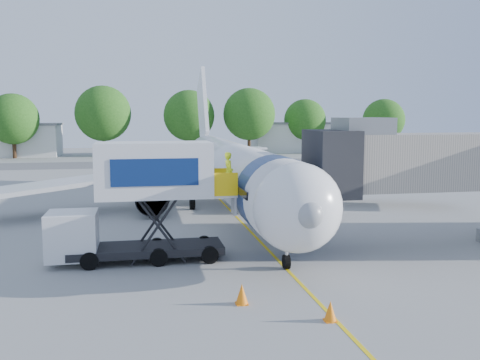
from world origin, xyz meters
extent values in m
plane|color=gray|center=(0.00, 0.00, 0.00)|extent=(160.00, 160.00, 0.00)
cube|color=yellow|center=(0.00, 0.00, 0.01)|extent=(0.15, 70.00, 0.01)
cube|color=#59595B|center=(0.00, 42.00, 0.00)|extent=(120.00, 10.00, 0.01)
cylinder|color=white|center=(0.00, 3.00, 3.00)|extent=(3.70, 28.00, 3.70)
sphere|color=white|center=(0.00, -11.00, 3.00)|extent=(3.70, 3.70, 3.70)
sphere|color=gray|center=(0.00, -12.55, 3.00)|extent=(1.10, 1.10, 1.10)
cone|color=white|center=(0.00, 20.00, 3.00)|extent=(3.70, 6.00, 3.70)
cube|color=white|center=(0.00, 21.00, 7.20)|extent=(0.35, 7.26, 8.29)
cube|color=silver|center=(9.00, 6.50, 2.30)|extent=(16.17, 9.32, 1.42)
cube|color=silver|center=(-9.00, 6.50, 2.30)|extent=(16.17, 9.32, 1.42)
cylinder|color=#999BA0|center=(5.50, 4.50, 1.30)|extent=(2.10, 3.60, 2.10)
cylinder|color=#999BA0|center=(-5.50, 4.50, 1.30)|extent=(2.10, 3.60, 2.10)
cube|color=black|center=(0.00, -11.30, 3.45)|extent=(2.60, 1.39, 0.81)
cylinder|color=navy|center=(0.00, -8.00, 3.00)|extent=(3.73, 2.00, 3.73)
cylinder|color=silver|center=(0.00, -9.50, 0.75)|extent=(0.16, 0.16, 1.50)
cylinder|color=black|center=(0.00, -9.50, 0.32)|extent=(0.25, 0.64, 0.64)
cylinder|color=black|center=(2.60, 6.00, 0.45)|extent=(0.35, 0.90, 0.90)
cylinder|color=black|center=(-2.60, 6.00, 0.45)|extent=(0.35, 0.90, 0.90)
cube|color=#A79E8F|center=(9.00, -7.00, 4.40)|extent=(13.60, 2.60, 2.80)
cube|color=black|center=(2.90, -7.00, 4.40)|extent=(2.00, 3.20, 3.20)
cube|color=slate|center=(4.50, -7.00, 6.20)|extent=(2.40, 2.40, 0.80)
cube|color=black|center=(-6.00, -7.00, 0.55)|extent=(7.00, 2.30, 0.35)
cube|color=silver|center=(-9.30, -7.00, 1.35)|extent=(2.20, 2.20, 2.10)
cube|color=black|center=(-9.30, -7.00, 1.80)|extent=(1.90, 2.10, 0.70)
cube|color=silver|center=(-5.60, -7.00, 4.25)|extent=(5.20, 2.40, 2.50)
cube|color=navy|center=(-5.60, -8.22, 4.25)|extent=(3.80, 0.04, 1.20)
cube|color=silver|center=(-2.45, -7.00, 3.05)|extent=(1.10, 2.20, 0.10)
cube|color=yellow|center=(-2.45, -8.05, 3.60)|extent=(1.10, 0.06, 1.10)
cube|color=yellow|center=(-2.45, -5.95, 3.60)|extent=(1.10, 0.06, 1.10)
cylinder|color=black|center=(-3.20, -8.05, 0.40)|extent=(0.80, 0.25, 0.80)
cylinder|color=black|center=(-3.20, -5.95, 0.40)|extent=(0.80, 0.25, 0.80)
cylinder|color=black|center=(-8.50, -8.05, 0.40)|extent=(0.80, 0.25, 0.80)
cylinder|color=black|center=(-8.50, -5.95, 0.40)|extent=(0.80, 0.25, 0.80)
imported|color=#E4FF1A|center=(-2.14, -7.00, 4.05)|extent=(0.56, 0.76, 1.91)
cube|color=silver|center=(-0.92, -16.29, 0.64)|extent=(3.24, 1.76, 1.27)
cube|color=navy|center=(-0.92, -16.29, 1.04)|extent=(1.87, 1.61, 0.32)
cylinder|color=black|center=(-2.22, -16.87, 0.32)|extent=(0.64, 0.25, 0.64)
cylinder|color=black|center=(-2.17, -15.60, 0.32)|extent=(0.64, 0.25, 0.64)
cylinder|color=black|center=(0.32, -16.97, 0.32)|extent=(0.64, 0.25, 0.64)
cylinder|color=black|center=(0.37, -15.70, 0.32)|extent=(0.64, 0.25, 0.64)
cone|color=orange|center=(-2.76, -13.46, 0.37)|extent=(0.47, 0.47, 0.75)
cube|color=orange|center=(-2.76, -13.46, 0.02)|extent=(0.43, 0.43, 0.04)
cone|color=orange|center=(-0.21, -15.56, 0.34)|extent=(0.43, 0.43, 0.69)
cube|color=orange|center=(-0.21, -15.56, 0.02)|extent=(0.39, 0.39, 0.04)
cube|color=silver|center=(-28.00, 60.00, 2.50)|extent=(18.00, 8.00, 5.00)
cube|color=slate|center=(-28.00, 60.00, 5.15)|extent=(18.40, 8.40, 0.30)
cube|color=silver|center=(22.00, 62.00, 2.50)|extent=(16.00, 7.00, 5.00)
cube|color=slate|center=(22.00, 62.00, 5.15)|extent=(16.40, 7.40, 0.30)
cylinder|color=#382314|center=(-25.08, 55.62, 1.75)|extent=(0.56, 0.56, 3.50)
sphere|color=#1E5015|center=(-25.08, 55.62, 6.03)|extent=(7.79, 7.79, 7.79)
cylinder|color=#382314|center=(-11.76, 57.14, 2.00)|extent=(0.56, 0.56, 3.99)
sphere|color=#1E5015|center=(-11.76, 57.14, 6.88)|extent=(8.87, 8.87, 8.87)
cylinder|color=#382314|center=(2.05, 57.16, 1.89)|extent=(0.56, 0.56, 3.79)
sphere|color=#1E5015|center=(2.05, 57.16, 6.53)|extent=(8.42, 8.42, 8.42)
cylinder|color=#382314|center=(12.05, 56.65, 1.96)|extent=(0.56, 0.56, 3.92)
sphere|color=#1E5015|center=(12.05, 56.65, 6.76)|extent=(8.72, 8.72, 8.72)
cylinder|color=#382314|center=(22.76, 59.59, 1.66)|extent=(0.56, 0.56, 3.32)
sphere|color=#1E5015|center=(22.76, 59.59, 5.72)|extent=(7.38, 7.38, 7.38)
cylinder|color=#382314|center=(36.44, 57.02, 1.67)|extent=(0.56, 0.56, 3.33)
sphere|color=#1E5015|center=(36.44, 57.02, 5.74)|extent=(7.40, 7.40, 7.40)
camera|label=1|loc=(-6.27, -31.58, 6.77)|focal=40.00mm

